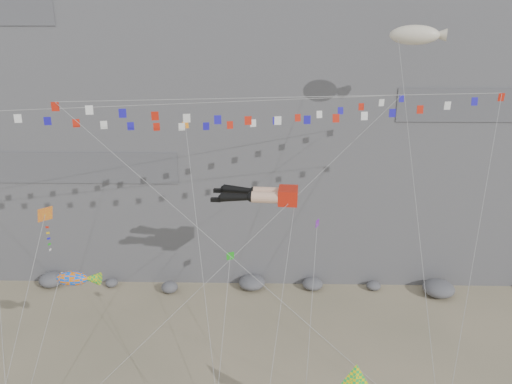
% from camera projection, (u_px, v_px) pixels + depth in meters
% --- Properties ---
extents(cliff, '(80.00, 28.00, 50.00)m').
position_uv_depth(cliff, '(255.00, 25.00, 56.05)').
color(cliff, slate).
rests_on(cliff, ground).
extents(talus_boulders, '(60.00, 3.00, 1.20)m').
position_uv_depth(talus_boulders, '(252.00, 283.00, 49.29)').
color(talus_boulders, '#5A5A5F').
rests_on(talus_boulders, ground).
extents(legs_kite, '(6.47, 16.97, 20.26)m').
position_uv_depth(legs_kite, '(264.00, 195.00, 36.66)').
color(legs_kite, red).
rests_on(legs_kite, ground).
extents(flag_banner_upper, '(28.41, 18.04, 26.12)m').
position_uv_depth(flag_banner_upper, '(217.00, 103.00, 35.43)').
color(flag_banner_upper, red).
rests_on(flag_banner_upper, ground).
extents(flag_banner_lower, '(28.60, 9.91, 23.46)m').
position_uv_depth(flag_banner_lower, '(293.00, 98.00, 31.72)').
color(flag_banner_lower, red).
rests_on(flag_banner_lower, ground).
extents(harlequin_kite, '(3.85, 6.69, 14.81)m').
position_uv_depth(harlequin_kite, '(45.00, 215.00, 31.00)').
color(harlequin_kite, red).
rests_on(harlequin_kite, ground).
extents(fish_windsock, '(4.65, 5.07, 10.44)m').
position_uv_depth(fish_windsock, '(72.00, 279.00, 32.30)').
color(fish_windsock, orange).
rests_on(fish_windsock, ground).
extents(delta_kite, '(5.24, 3.58, 8.23)m').
position_uv_depth(delta_kite, '(355.00, 384.00, 26.88)').
color(delta_kite, yellow).
rests_on(delta_kite, ground).
extents(blimp_windsock, '(4.57, 15.76, 28.00)m').
position_uv_depth(blimp_windsock, '(414.00, 36.00, 36.82)').
color(blimp_windsock, beige).
rests_on(blimp_windsock, ground).
extents(small_kite_a, '(4.53, 15.39, 23.46)m').
position_uv_depth(small_kite_a, '(186.00, 132.00, 35.63)').
color(small_kite_a, orange).
rests_on(small_kite_a, ground).
extents(small_kite_b, '(2.44, 13.03, 16.72)m').
position_uv_depth(small_kite_b, '(317.00, 226.00, 35.61)').
color(small_kite_b, purple).
rests_on(small_kite_b, ground).
extents(small_kite_c, '(1.44, 8.40, 13.43)m').
position_uv_depth(small_kite_c, '(230.00, 260.00, 31.01)').
color(small_kite_c, '#1A9C18').
rests_on(small_kite_c, ground).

